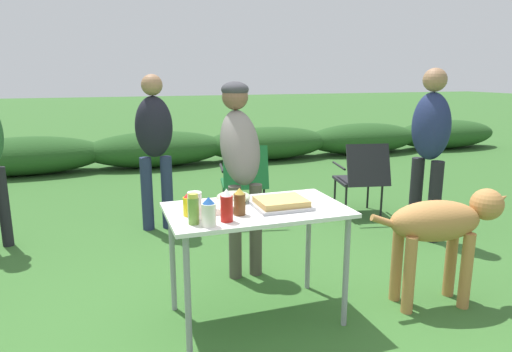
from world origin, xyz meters
The scene contains 18 objects.
ground_plane centered at (0.00, 0.00, 0.00)m, with size 60.00×60.00×0.00m, color #336028.
shrub_hedge centered at (0.00, 5.21, 0.30)m, with size 14.40×0.90×0.59m.
folding_table centered at (0.00, 0.00, 0.66)m, with size 1.10×0.64×0.74m.
food_tray centered at (0.15, -0.04, 0.77)m, with size 0.34×0.29×0.06m.
plate_stack centered at (-0.23, 0.02, 0.76)m, with size 0.20×0.20×0.04m, color white.
mixing_bowl centered at (-0.09, 0.19, 0.77)m, with size 0.22×0.22×0.06m, color #ADBC99.
paper_cup_stack centered at (-0.40, -0.10, 0.82)m, with size 0.08×0.08×0.16m, color white.
relish_jar centered at (-0.43, -0.18, 0.82)m, with size 0.06×0.06×0.17m.
mustard_bottle centered at (-0.42, -0.02, 0.81)m, with size 0.07×0.07×0.14m.
beer_bottle centered at (-0.14, -0.10, 0.82)m, with size 0.07×0.07×0.16m.
mayo_bottle centered at (-0.36, -0.24, 0.82)m, with size 0.08×0.08×0.16m.
ketchup_bottle centered at (-0.24, -0.19, 0.83)m, with size 0.07×0.07×0.19m.
standing_person_in_gray_fleece centered at (0.12, 0.73, 0.95)m, with size 0.32×0.44×1.49m.
standing_person_in_navy_coat centered at (1.99, 0.87, 0.96)m, with size 0.36×0.43×1.60m.
standing_person_in_red_jacket centered at (-0.38, 1.97, 0.93)m, with size 0.37×0.27×1.55m.
dog centered at (1.24, -0.22, 0.55)m, with size 0.99×0.38×0.80m.
camp_chair_green_behind_table centered at (0.53, 1.94, 0.47)m, with size 0.57×0.67×0.83m.
camp_chair_near_hedge centered at (1.78, 1.64, 0.47)m, with size 0.58×0.67×0.83m.
Camera 1 is at (-0.88, -2.55, 1.55)m, focal length 32.00 mm.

